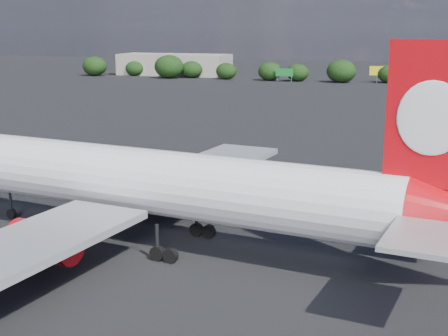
% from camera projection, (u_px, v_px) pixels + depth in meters
% --- Properties ---
extents(ground, '(500.00, 500.00, 0.00)m').
position_uv_depth(ground, '(225.00, 146.00, 97.83)').
color(ground, black).
rests_on(ground, ground).
extents(qantas_airliner, '(53.80, 51.27, 17.55)m').
position_uv_depth(qantas_airliner, '(174.00, 186.00, 51.94)').
color(qantas_airliner, white).
rests_on(qantas_airliner, ground).
extents(terminal_building, '(42.00, 16.00, 8.00)m').
position_uv_depth(terminal_building, '(175.00, 65.00, 239.16)').
color(terminal_building, gray).
rests_on(terminal_building, ground).
extents(highway_sign, '(6.00, 0.30, 4.50)m').
position_uv_depth(highway_sign, '(284.00, 73.00, 209.89)').
color(highway_sign, '#166F29').
rests_on(highway_sign, ground).
extents(billboard_yellow, '(5.00, 0.30, 5.50)m').
position_uv_depth(billboard_yellow, '(377.00, 71.00, 205.89)').
color(billboard_yellow, yellow).
rests_on(billboard_yellow, ground).
extents(horizon_treeline, '(209.08, 15.78, 8.52)m').
position_uv_depth(horizon_treeline, '(379.00, 73.00, 203.10)').
color(horizon_treeline, black).
rests_on(horizon_treeline, ground).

